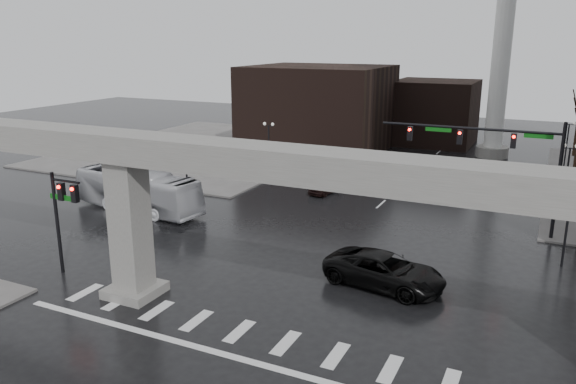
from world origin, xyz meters
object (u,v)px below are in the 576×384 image
at_px(pickup_truck, 385,271).
at_px(city_bus, 138,191).
at_px(far_car, 326,186).
at_px(signal_mast_arm, 500,150).

xyz_separation_m(pickup_truck, city_bus, (-21.48, 5.27, 0.70)).
relative_size(city_bus, far_car, 2.97).
bearing_deg(signal_mast_arm, city_bus, -165.21).
bearing_deg(far_car, pickup_truck, -46.94).
xyz_separation_m(pickup_truck, far_car, (-10.05, 16.52, -0.25)).
bearing_deg(signal_mast_arm, far_car, 162.82).
distance_m(signal_mast_arm, pickup_truck, 13.73).
xyz_separation_m(city_bus, far_car, (11.43, 11.25, -0.95)).
bearing_deg(pickup_truck, city_bus, 85.59).
height_order(pickup_truck, city_bus, city_bus).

